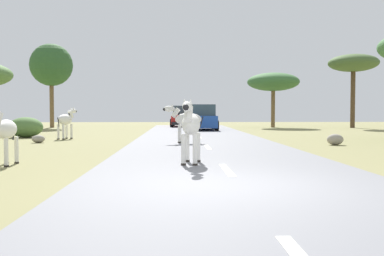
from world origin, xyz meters
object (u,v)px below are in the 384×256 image
at_px(car_0, 202,118).
at_px(zebra_4, 4,130).
at_px(car_1, 183,117).
at_px(tree_4, 51,65).
at_px(zebra_2, 66,120).
at_px(rock_1, 38,139).
at_px(tree_6, 273,82).
at_px(zebra_3, 186,120).
at_px(tree_7, 353,64).
at_px(rock_0, 335,140).
at_px(zebra_0, 191,125).
at_px(bush_0, 26,127).

bearing_deg(car_0, zebra_4, -107.86).
bearing_deg(car_0, car_1, 100.01).
bearing_deg(car_1, tree_4, 7.05).
relative_size(zebra_2, rock_1, 2.85).
relative_size(tree_4, tree_6, 1.52).
distance_m(tree_4, tree_6, 18.17).
relative_size(zebra_4, car_0, 0.36).
distance_m(zebra_3, tree_7, 21.72).
bearing_deg(zebra_2, tree_7, 52.37).
height_order(rock_0, rock_1, rock_0).
bearing_deg(zebra_0, zebra_3, -81.51).
distance_m(zebra_2, zebra_3, 6.63).
bearing_deg(rock_1, rock_0, -7.63).
bearing_deg(tree_4, bush_0, -79.29).
relative_size(zebra_4, rock_1, 2.82).
bearing_deg(zebra_4, tree_6, -116.50).
relative_size(tree_4, bush_0, 3.96).
bearing_deg(car_1, car_0, 103.09).
height_order(zebra_0, car_1, car_1).
xyz_separation_m(zebra_3, tree_4, (-10.60, 17.90, 4.07)).
relative_size(car_1, rock_0, 6.82).
height_order(zebra_3, bush_0, zebra_3).
xyz_separation_m(tree_6, rock_1, (-13.76, -16.72, -3.55)).
xyz_separation_m(tree_7, bush_0, (-21.76, -11.70, -4.58)).
distance_m(tree_6, tree_7, 6.41).
bearing_deg(car_1, rock_1, 73.03).
xyz_separation_m(zebra_3, rock_1, (-6.24, 0.87, -0.82)).
xyz_separation_m(zebra_2, car_1, (5.85, 15.35, -0.07)).
distance_m(zebra_0, car_1, 25.73).
relative_size(zebra_4, tree_7, 0.27).
distance_m(zebra_2, car_0, 11.22).
relative_size(bush_0, rock_0, 2.66).
height_order(bush_0, rock_0, bush_0).
bearing_deg(zebra_2, bush_0, 169.61).
xyz_separation_m(zebra_2, car_0, (7.07, 8.71, -0.07)).
distance_m(tree_6, rock_1, 21.95).
xyz_separation_m(bush_0, rock_1, (1.86, -3.81, -0.35)).
distance_m(zebra_3, zebra_4, 8.20).
bearing_deg(zebra_2, rock_0, -1.04).
distance_m(car_1, tree_7, 14.37).
distance_m(zebra_3, tree_6, 19.33).
distance_m(rock_0, rock_1, 12.23).
bearing_deg(tree_6, tree_4, 179.05).
relative_size(car_1, rock_1, 8.03).
height_order(tree_7, rock_1, tree_7).
height_order(zebra_4, car_1, car_1).
bearing_deg(zebra_2, zebra_4, -65.17).
relative_size(zebra_0, tree_6, 0.37).
bearing_deg(zebra_0, rock_0, -124.60).
xyz_separation_m(zebra_0, tree_7, (13.69, 23.39, 4.10)).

